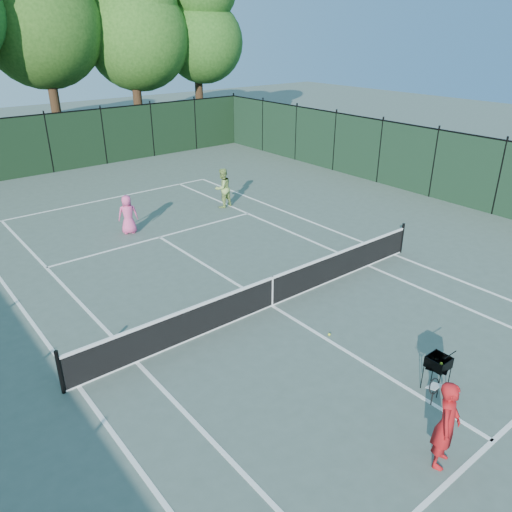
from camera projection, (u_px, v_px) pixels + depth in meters
ground at (272, 306)px, 13.88m from camera, size 90.00×90.00×0.00m
sideline_doubles_left at (79, 386)px, 10.76m from camera, size 0.10×23.77×0.01m
sideline_doubles_right at (394, 255)px, 16.99m from camera, size 0.10×23.77×0.01m
sideline_singles_left at (137, 362)px, 11.54m from camera, size 0.10×23.77×0.01m
sideline_singles_right at (368, 265)px, 16.22m from camera, size 0.10×23.77×0.01m
baseline_far at (100, 200)px, 22.30m from camera, size 10.97×0.10×0.01m
service_line_near at (493, 441)px, 9.34m from camera, size 8.23×0.10×0.01m
service_line_far at (160, 237)px, 18.41m from camera, size 8.23×0.10×0.01m
center_service_line at (272, 306)px, 13.88m from camera, size 0.10×12.80×0.01m
tennis_net at (272, 291)px, 13.68m from camera, size 11.69×0.09×1.06m
fence_far at (49, 144)px, 26.01m from camera, size 24.00×0.05×3.00m
fence_right at (499, 179)px, 20.07m from camera, size 0.05×36.00×3.00m
tree_4 at (129, 7)px, 29.77m from camera, size 6.20×6.20×12.97m
tree_5 at (196, 16)px, 33.15m from camera, size 5.80×5.80×12.23m
coach at (446, 424)px, 8.54m from camera, size 0.81×0.85×1.71m
player_pink at (128, 214)px, 18.50m from camera, size 0.84×0.71×1.47m
player_green at (223, 188)px, 21.18m from camera, size 0.90×0.75×1.68m
ball_hopper at (438, 362)px, 10.40m from camera, size 0.56×0.56×0.82m
loose_ball_midcourt at (329, 334)px, 12.52m from camera, size 0.07×0.07×0.07m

